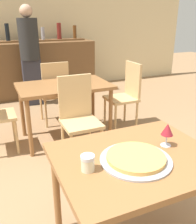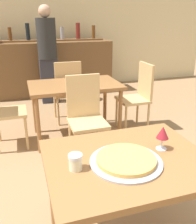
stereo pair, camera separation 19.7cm
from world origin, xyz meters
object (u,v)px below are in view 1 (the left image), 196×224
Objects in this scene: cheese_shaker at (88,163)px; person_standing at (30,53)px; chair_far_side_front at (78,113)px; chair_far_side_back at (55,90)px; pizza_tray at (136,158)px; chair_far_side_right at (126,92)px; wine_glass at (167,130)px.

person_standing reaches higher than cheese_shaker.
chair_far_side_front and chair_far_side_back have the same top height.
chair_far_side_right is at bearing 61.51° from pizza_tray.
chair_far_side_front is at bearing -60.08° from chair_far_side_right.
wine_glass is (0.18, -1.26, 0.31)m from chair_far_side_front.
pizza_tray is (-0.11, -2.39, 0.21)m from chair_far_side_back.
person_standing is at bearing 90.50° from pizza_tray.
person_standing is (-1.04, 1.60, 0.40)m from chair_far_side_right.
chair_far_side_right is at bearing -56.81° from person_standing.
pizza_tray is at bearing 87.43° from chair_far_side_back.
chair_far_side_right is at bearing 29.92° from chair_far_side_front.
chair_far_side_back is at bearing 90.00° from chair_far_side_front.
cheese_shaker is at bearing 80.29° from chair_far_side_back.
chair_far_side_right reaches higher than pizza_tray.
chair_far_side_back is 0.55× the size of person_standing.
person_standing is 10.90× the size of wine_glass.
chair_far_side_back is at bearing 94.40° from wine_glass.
pizza_tray is at bearing -28.49° from chair_far_side_right.
chair_far_side_right is 1.95m from person_standing.
chair_far_side_front is 1.40m from cheese_shaker.
chair_far_side_back reaches higher than cheese_shaker.
chair_far_side_front is 10.15× the size of cheese_shaker.
person_standing reaches higher than chair_far_side_back.
pizza_tray is at bearing -94.56° from chair_far_side_front.
chair_far_side_front reaches higher than pizza_tray.
wine_glass is (0.58, 0.06, 0.07)m from cheese_shaker.
cheese_shaker is (-1.31, -1.84, 0.24)m from chair_far_side_right.
chair_far_side_front reaches higher than wine_glass.
cheese_shaker is (-0.30, 0.02, 0.03)m from pizza_tray.
cheese_shaker reaches higher than pizza_tray.
cheese_shaker is (-0.40, -2.37, 0.24)m from chair_far_side_back.
chair_far_side_back is 1.05m from chair_far_side_right.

